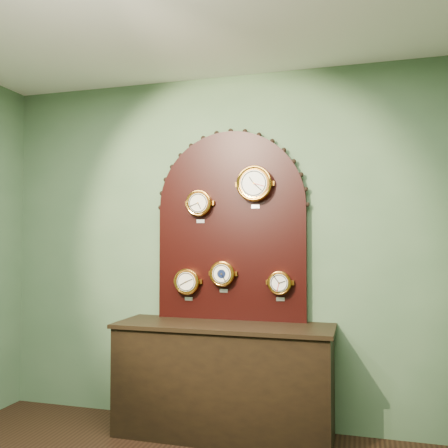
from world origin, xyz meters
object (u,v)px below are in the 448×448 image
(arabic_clock, at_px, (254,184))
(hygrometer, at_px, (187,282))
(display_board, at_px, (231,219))
(roman_clock, at_px, (199,203))
(tide_clock, at_px, (280,283))
(shop_counter, at_px, (223,382))
(barometer, at_px, (223,274))

(arabic_clock, relative_size, hygrometer, 1.27)
(display_board, relative_size, hygrometer, 5.89)
(roman_clock, height_order, tide_clock, roman_clock)
(shop_counter, xyz_separation_m, barometer, (-0.05, 0.15, 0.79))
(hygrometer, xyz_separation_m, tide_clock, (0.74, 0.00, 0.01))
(display_board, bearing_deg, arabic_clock, -18.04)
(display_board, relative_size, tide_clock, 6.56)
(display_board, xyz_separation_m, hygrometer, (-0.34, -0.07, -0.50))
(tide_clock, bearing_deg, barometer, -179.91)
(display_board, relative_size, arabic_clock, 4.65)
(shop_counter, height_order, roman_clock, roman_clock)
(display_board, bearing_deg, hygrometer, -169.07)
(arabic_clock, xyz_separation_m, hygrometer, (-0.55, 0.00, -0.77))
(shop_counter, height_order, tide_clock, tide_clock)
(shop_counter, distance_m, display_board, 1.25)
(arabic_clock, bearing_deg, roman_clock, 179.79)
(arabic_clock, height_order, barometer, arabic_clock)
(shop_counter, xyz_separation_m, hygrometer, (-0.34, 0.15, 0.73))
(shop_counter, bearing_deg, barometer, 107.76)
(shop_counter, xyz_separation_m, tide_clock, (0.40, 0.15, 0.73))
(arabic_clock, relative_size, tide_clock, 1.41)
(arabic_clock, xyz_separation_m, barometer, (-0.26, 0.00, -0.70))
(arabic_clock, bearing_deg, barometer, 179.60)
(barometer, bearing_deg, display_board, 53.26)
(hygrometer, bearing_deg, display_board, 10.93)
(shop_counter, height_order, barometer, barometer)
(shop_counter, distance_m, arabic_clock, 1.52)
(arabic_clock, xyz_separation_m, tide_clock, (0.19, 0.00, -0.76))
(roman_clock, bearing_deg, tide_clock, 0.07)
(shop_counter, distance_m, roman_clock, 1.38)
(shop_counter, distance_m, barometer, 0.81)
(roman_clock, xyz_separation_m, arabic_clock, (0.45, -0.00, 0.14))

